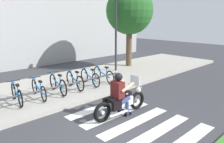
{
  "coord_description": "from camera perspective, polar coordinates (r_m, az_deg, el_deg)",
  "views": [
    {
      "loc": [
        -3.79,
        -3.9,
        3.03
      ],
      "look_at": [
        1.8,
        2.05,
        1.06
      ],
      "focal_mm": 34.66,
      "sensor_mm": 36.0,
      "label": 1
    }
  ],
  "objects": [
    {
      "name": "sidewalk",
      "position": [
        9.63,
        -17.9,
        -4.97
      ],
      "size": [
        24.0,
        4.4,
        0.15
      ],
      "primitive_type": "cube",
      "color": "#A8A399",
      "rests_on": "ground"
    },
    {
      "name": "crosswalk_stripe_1",
      "position": [
        6.35,
        11.86,
        -15.22
      ],
      "size": [
        2.8,
        0.4,
        0.01
      ],
      "primitive_type": "cube",
      "color": "white",
      "rests_on": "ground"
    },
    {
      "name": "ground_plane",
      "position": [
        6.23,
        0.89,
        -15.55
      ],
      "size": [
        48.0,
        48.0,
        0.0
      ],
      "primitive_type": "plane",
      "color": "#38383D"
    },
    {
      "name": "bicycle_4",
      "position": [
        9.32,
        -9.8,
        -2.3
      ],
      "size": [
        0.48,
        1.62,
        0.79
      ],
      "color": "black",
      "rests_on": "sidewalk"
    },
    {
      "name": "bicycle_5",
      "position": [
        9.77,
        -5.87,
        -1.49
      ],
      "size": [
        0.48,
        1.66,
        0.77
      ],
      "color": "black",
      "rests_on": "sidewalk"
    },
    {
      "name": "tree_near_rack",
      "position": [
        13.59,
        4.66,
        15.59
      ],
      "size": [
        2.86,
        2.86,
        4.98
      ],
      "color": "brown",
      "rests_on": "ground"
    },
    {
      "name": "rider",
      "position": [
        6.83,
        1.99,
        -5.27
      ],
      "size": [
        0.64,
        0.55,
        1.44
      ],
      "color": "#591919",
      "rests_on": "ground"
    },
    {
      "name": "crosswalk_stripe_0",
      "position": [
        6.0,
        18.4,
        -17.51
      ],
      "size": [
        2.8,
        0.4,
        0.01
      ],
      "primitive_type": "cube",
      "color": "white",
      "rests_on": "ground"
    },
    {
      "name": "crosswalk_stripe_4",
      "position": [
        7.81,
        -2.86,
        -9.25
      ],
      "size": [
        2.8,
        0.4,
        0.01
      ],
      "primitive_type": "cube",
      "color": "white",
      "rests_on": "ground"
    },
    {
      "name": "street_lamp",
      "position": [
        12.21,
        1.05,
        11.9
      ],
      "size": [
        0.28,
        0.28,
        4.42
      ],
      "color": "#2D2D33",
      "rests_on": "ground"
    },
    {
      "name": "bicycle_6",
      "position": [
        10.26,
        -2.3,
        -0.73
      ],
      "size": [
        0.48,
        1.7,
        0.75
      ],
      "color": "black",
      "rests_on": "sidewalk"
    },
    {
      "name": "crosswalk_stripe_2",
      "position": [
        6.77,
        6.18,
        -13.05
      ],
      "size": [
        2.8,
        0.4,
        0.01
      ],
      "primitive_type": "cube",
      "color": "white",
      "rests_on": "ground"
    },
    {
      "name": "crosswalk_stripe_3",
      "position": [
        7.26,
        1.31,
        -11.05
      ],
      "size": [
        2.8,
        0.4,
        0.01
      ],
      "primitive_type": "cube",
      "color": "white",
      "rests_on": "ground"
    },
    {
      "name": "bicycle_1",
      "position": [
        8.32,
        -23.84,
        -5.39
      ],
      "size": [
        0.48,
        1.58,
        0.74
      ],
      "color": "black",
      "rests_on": "sidewalk"
    },
    {
      "name": "bicycle_3",
      "position": [
        8.92,
        -14.12,
        -3.21
      ],
      "size": [
        0.48,
        1.7,
        0.8
      ],
      "color": "black",
      "rests_on": "sidewalk"
    },
    {
      "name": "bike_rack",
      "position": [
        8.45,
        -12.29,
        -3.64
      ],
      "size": [
        5.43,
        0.07,
        0.49
      ],
      "color": "#333338",
      "rests_on": "sidewalk"
    },
    {
      "name": "motorcycle",
      "position": [
        7.0,
        2.46,
        -7.98
      ],
      "size": [
        2.16,
        0.64,
        1.23
      ],
      "color": "black",
      "rests_on": "ground"
    },
    {
      "name": "bicycle_2",
      "position": [
        8.6,
        -18.79,
        -4.41
      ],
      "size": [
        0.48,
        1.67,
        0.72
      ],
      "color": "black",
      "rests_on": "sidewalk"
    }
  ]
}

